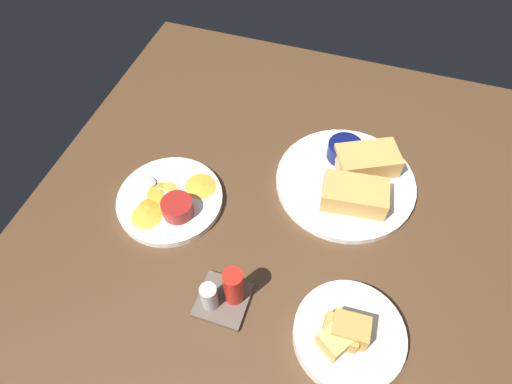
{
  "coord_description": "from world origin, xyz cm",
  "views": [
    {
      "loc": [
        -7.41,
        48.61,
        75.3
      ],
      "look_at": [
        8.83,
        -1.21,
        3.0
      ],
      "focal_mm": 30.44,
      "sensor_mm": 36.0,
      "label": 1
    }
  ],
  "objects_px": {
    "plate_sandwich_main": "(345,182)",
    "condiment_caddy": "(225,293)",
    "plate_chips_companion": "(170,200)",
    "sandwich_half_far": "(367,161)",
    "spoon_by_dark_ramekin": "(351,176)",
    "spoon_by_gravy_ramekin": "(154,185)",
    "bread_basket_rear": "(347,335)",
    "ramekin_dark_sauce": "(345,150)",
    "sandwich_half_near": "(354,195)",
    "ramekin_light_gravy": "(177,207)"
  },
  "relations": [
    {
      "from": "spoon_by_gravy_ramekin",
      "to": "bread_basket_rear",
      "type": "bearing_deg",
      "value": 157.3
    },
    {
      "from": "ramekin_dark_sauce",
      "to": "spoon_by_gravy_ramekin",
      "type": "relative_size",
      "value": 0.79
    },
    {
      "from": "plate_sandwich_main",
      "to": "plate_chips_companion",
      "type": "xyz_separation_m",
      "value": [
        0.34,
        0.16,
        0.0
      ]
    },
    {
      "from": "sandwich_half_far",
      "to": "ramekin_light_gravy",
      "type": "relative_size",
      "value": 2.37
    },
    {
      "from": "plate_sandwich_main",
      "to": "bread_basket_rear",
      "type": "relative_size",
      "value": 1.58
    },
    {
      "from": "plate_sandwich_main",
      "to": "sandwich_half_far",
      "type": "bearing_deg",
      "value": -125.25
    },
    {
      "from": "sandwich_half_far",
      "to": "ramekin_light_gravy",
      "type": "distance_m",
      "value": 0.41
    },
    {
      "from": "ramekin_dark_sauce",
      "to": "plate_chips_companion",
      "type": "distance_m",
      "value": 0.39
    },
    {
      "from": "plate_chips_companion",
      "to": "sandwich_half_near",
      "type": "bearing_deg",
      "value": -163.42
    },
    {
      "from": "ramekin_dark_sauce",
      "to": "spoon_by_dark_ramekin",
      "type": "bearing_deg",
      "value": 116.14
    },
    {
      "from": "ramekin_dark_sauce",
      "to": "ramekin_light_gravy",
      "type": "xyz_separation_m",
      "value": [
        0.29,
        0.25,
        -0.0
      ]
    },
    {
      "from": "sandwich_half_near",
      "to": "plate_chips_companion",
      "type": "xyz_separation_m",
      "value": [
        0.36,
        0.11,
        -0.03
      ]
    },
    {
      "from": "bread_basket_rear",
      "to": "condiment_caddy",
      "type": "relative_size",
      "value": 1.99
    },
    {
      "from": "bread_basket_rear",
      "to": "spoon_by_dark_ramekin",
      "type": "bearing_deg",
      "value": -80.26
    },
    {
      "from": "plate_sandwich_main",
      "to": "spoon_by_gravy_ramekin",
      "type": "xyz_separation_m",
      "value": [
        0.38,
        0.14,
        0.01
      ]
    },
    {
      "from": "ramekin_dark_sauce",
      "to": "spoon_by_dark_ramekin",
      "type": "distance_m",
      "value": 0.06
    },
    {
      "from": "plate_sandwich_main",
      "to": "plate_chips_companion",
      "type": "distance_m",
      "value": 0.38
    },
    {
      "from": "bread_basket_rear",
      "to": "spoon_by_gravy_ramekin",
      "type": "bearing_deg",
      "value": -22.7
    },
    {
      "from": "plate_sandwich_main",
      "to": "condiment_caddy",
      "type": "distance_m",
      "value": 0.36
    },
    {
      "from": "sandwich_half_near",
      "to": "plate_chips_companion",
      "type": "bearing_deg",
      "value": 16.58
    },
    {
      "from": "plate_chips_companion",
      "to": "bread_basket_rear",
      "type": "distance_m",
      "value": 0.44
    },
    {
      "from": "spoon_by_gravy_ramekin",
      "to": "condiment_caddy",
      "type": "xyz_separation_m",
      "value": [
        -0.23,
        0.19,
        0.01
      ]
    },
    {
      "from": "sandwich_half_near",
      "to": "condiment_caddy",
      "type": "relative_size",
      "value": 1.47
    },
    {
      "from": "spoon_by_dark_ramekin",
      "to": "condiment_caddy",
      "type": "relative_size",
      "value": 1.0
    },
    {
      "from": "plate_chips_companion",
      "to": "condiment_caddy",
      "type": "distance_m",
      "value": 0.25
    },
    {
      "from": "spoon_by_dark_ramekin",
      "to": "bread_basket_rear",
      "type": "xyz_separation_m",
      "value": [
        -0.06,
        0.34,
        0.0
      ]
    },
    {
      "from": "sandwich_half_near",
      "to": "condiment_caddy",
      "type": "xyz_separation_m",
      "value": [
        0.18,
        0.28,
        -0.01
      ]
    },
    {
      "from": "plate_chips_companion",
      "to": "ramekin_dark_sauce",
      "type": "bearing_deg",
      "value": -145.13
    },
    {
      "from": "plate_sandwich_main",
      "to": "ramekin_dark_sauce",
      "type": "distance_m",
      "value": 0.07
    },
    {
      "from": "condiment_caddy",
      "to": "bread_basket_rear",
      "type": "bearing_deg",
      "value": 179.64
    },
    {
      "from": "spoon_by_gravy_ramekin",
      "to": "sandwich_half_near",
      "type": "bearing_deg",
      "value": -167.6
    },
    {
      "from": "sandwich_half_far",
      "to": "ramekin_dark_sauce",
      "type": "distance_m",
      "value": 0.05
    },
    {
      "from": "spoon_by_gravy_ramekin",
      "to": "bread_basket_rear",
      "type": "distance_m",
      "value": 0.49
    },
    {
      "from": "plate_chips_companion",
      "to": "ramekin_light_gravy",
      "type": "bearing_deg",
      "value": 140.19
    },
    {
      "from": "sandwich_half_near",
      "to": "bread_basket_rear",
      "type": "xyz_separation_m",
      "value": [
        -0.04,
        0.28,
        -0.02
      ]
    },
    {
      "from": "ramekin_dark_sauce",
      "to": "condiment_caddy",
      "type": "height_order",
      "value": "condiment_caddy"
    },
    {
      "from": "plate_sandwich_main",
      "to": "sandwich_half_far",
      "type": "relative_size",
      "value": 1.98
    },
    {
      "from": "sandwich_half_far",
      "to": "spoon_by_dark_ramekin",
      "type": "bearing_deg",
      "value": 54.08
    },
    {
      "from": "ramekin_light_gravy",
      "to": "condiment_caddy",
      "type": "relative_size",
      "value": 0.67
    },
    {
      "from": "plate_sandwich_main",
      "to": "sandwich_half_near",
      "type": "bearing_deg",
      "value": 114.75
    },
    {
      "from": "sandwich_half_near",
      "to": "bread_basket_rear",
      "type": "distance_m",
      "value": 0.28
    },
    {
      "from": "sandwich_half_near",
      "to": "plate_chips_companion",
      "type": "distance_m",
      "value": 0.38
    },
    {
      "from": "plate_chips_companion",
      "to": "condiment_caddy",
      "type": "bearing_deg",
      "value": 137.98
    },
    {
      "from": "ramekin_dark_sauce",
      "to": "spoon_by_dark_ramekin",
      "type": "xyz_separation_m",
      "value": [
        -0.03,
        0.05,
        -0.02
      ]
    },
    {
      "from": "spoon_by_gravy_ramekin",
      "to": "sandwich_half_far",
      "type": "bearing_deg",
      "value": -155.78
    },
    {
      "from": "spoon_by_dark_ramekin",
      "to": "condiment_caddy",
      "type": "bearing_deg",
      "value": 64.62
    },
    {
      "from": "ramekin_dark_sauce",
      "to": "sandwich_half_near",
      "type": "bearing_deg",
      "value": 109.87
    },
    {
      "from": "ramekin_dark_sauce",
      "to": "spoon_by_gravy_ramekin",
      "type": "distance_m",
      "value": 0.42
    },
    {
      "from": "spoon_by_dark_ramekin",
      "to": "spoon_by_gravy_ramekin",
      "type": "height_order",
      "value": "same"
    },
    {
      "from": "ramekin_light_gravy",
      "to": "bread_basket_rear",
      "type": "distance_m",
      "value": 0.4
    }
  ]
}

